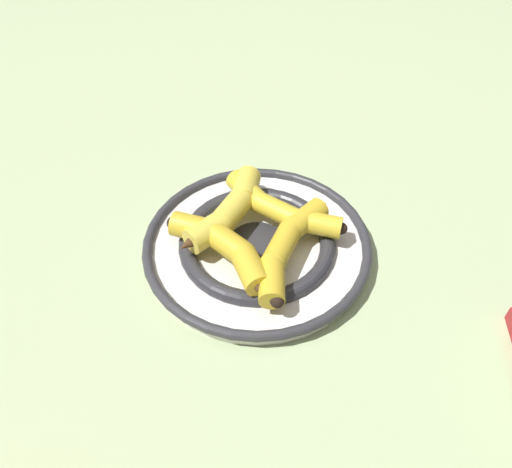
{
  "coord_description": "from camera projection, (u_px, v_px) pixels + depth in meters",
  "views": [
    {
      "loc": [
        0.09,
        0.42,
        0.52
      ],
      "look_at": [
        0.0,
        -0.04,
        0.04
      ],
      "focal_mm": 35.0,
      "sensor_mm": 36.0,
      "label": 1
    }
  ],
  "objects": [
    {
      "name": "banana_a",
      "position": [
        277.0,
        207.0,
        0.69
      ],
      "size": [
        0.15,
        0.16,
        0.03
      ],
      "rotation": [
        0.0,
        0.0,
        2.33
      ],
      "color": "yellow",
      "rests_on": "decorative_bowl"
    },
    {
      "name": "banana_b",
      "position": [
        288.0,
        245.0,
        0.64
      ],
      "size": [
        0.13,
        0.17,
        0.03
      ],
      "rotation": [
        0.0,
        0.0,
        0.98
      ],
      "color": "gold",
      "rests_on": "decorative_bowl"
    },
    {
      "name": "banana_d",
      "position": [
        227.0,
        211.0,
        0.68
      ],
      "size": [
        0.13,
        0.15,
        0.04
      ],
      "rotation": [
        0.0,
        0.0,
        -2.25
      ],
      "color": "yellow",
      "rests_on": "decorative_bowl"
    },
    {
      "name": "decorative_bowl",
      "position": [
        256.0,
        245.0,
        0.68
      ],
      "size": [
        0.31,
        0.31,
        0.03
      ],
      "color": "white",
      "rests_on": "ground_plane"
    },
    {
      "name": "banana_c",
      "position": [
        225.0,
        247.0,
        0.63
      ],
      "size": [
        0.12,
        0.16,
        0.03
      ],
      "rotation": [
        0.0,
        0.0,
        -0.95
      ],
      "color": "gold",
      "rests_on": "decorative_bowl"
    },
    {
      "name": "ground_plane",
      "position": [
        262.0,
        272.0,
        0.67
      ],
      "size": [
        2.8,
        2.8,
        0.0
      ],
      "primitive_type": "plane",
      "color": "#B2C693"
    }
  ]
}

